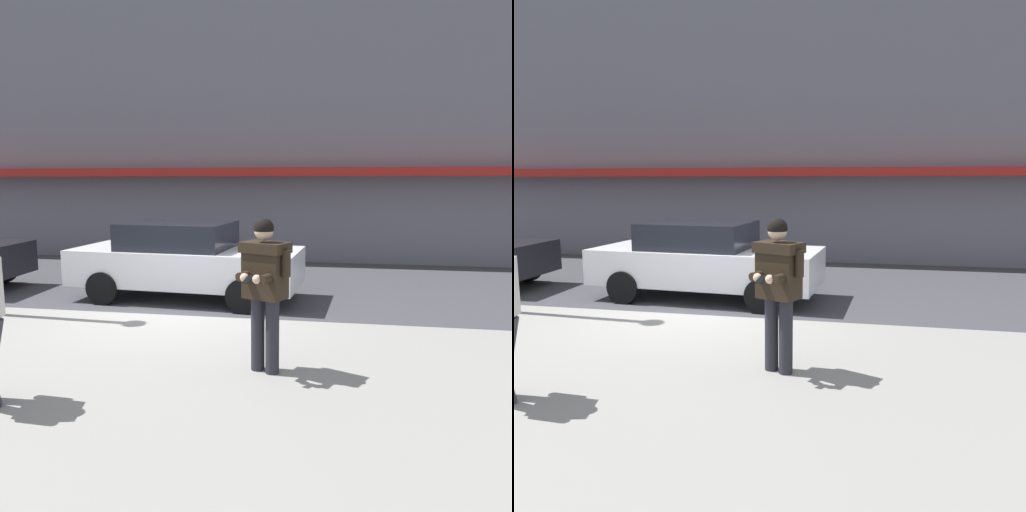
% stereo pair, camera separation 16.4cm
% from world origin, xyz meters
% --- Properties ---
extents(ground_plane, '(80.00, 80.00, 0.00)m').
position_xyz_m(ground_plane, '(0.00, 0.00, 0.00)').
color(ground_plane, '#3D3D42').
extents(sidewalk, '(32.00, 5.30, 0.14)m').
position_xyz_m(sidewalk, '(1.00, -2.85, 0.07)').
color(sidewalk, gray).
rests_on(sidewalk, ground).
extents(curb_paint_line, '(28.00, 0.12, 0.01)m').
position_xyz_m(curb_paint_line, '(1.00, 0.05, 0.00)').
color(curb_paint_line, silver).
rests_on(curb_paint_line, ground).
extents(storefront_facade, '(28.00, 4.70, 14.55)m').
position_xyz_m(storefront_facade, '(1.00, 8.49, 7.26)').
color(storefront_facade, slate).
rests_on(storefront_facade, ground).
extents(parked_sedan_mid, '(4.61, 2.16, 1.54)m').
position_xyz_m(parked_sedan_mid, '(-0.25, 1.58, 0.79)').
color(parked_sedan_mid, silver).
rests_on(parked_sedan_mid, ground).
extents(man_texting_on_phone, '(0.61, 0.65, 1.81)m').
position_xyz_m(man_texting_on_phone, '(1.96, -2.40, 1.25)').
color(man_texting_on_phone, '#23232B').
rests_on(man_texting_on_phone, sidewalk).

